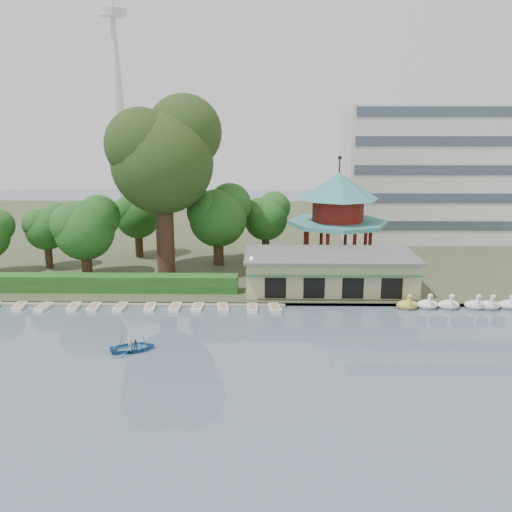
{
  "coord_description": "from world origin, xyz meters",
  "views": [
    {
      "loc": [
        2.91,
        -38.33,
        19.0
      ],
      "look_at": [
        2.0,
        18.0,
        5.0
      ],
      "focal_mm": 40.0,
      "sensor_mm": 36.0,
      "label": 1
    }
  ],
  "objects_px": {
    "boathouse": "(329,271)",
    "pavilion": "(338,210)",
    "rowboat_with_passengers": "(133,345)",
    "dock": "(120,303)",
    "big_tree": "(164,153)"
  },
  "relations": [
    {
      "from": "rowboat_with_passengers",
      "to": "pavilion",
      "type": "bearing_deg",
      "value": 53.05
    },
    {
      "from": "dock",
      "to": "rowboat_with_passengers",
      "type": "height_order",
      "value": "rowboat_with_passengers"
    },
    {
      "from": "pavilion",
      "to": "rowboat_with_passengers",
      "type": "bearing_deg",
      "value": -126.95
    },
    {
      "from": "pavilion",
      "to": "big_tree",
      "type": "height_order",
      "value": "big_tree"
    },
    {
      "from": "big_tree",
      "to": "rowboat_with_passengers",
      "type": "distance_m",
      "value": 26.82
    },
    {
      "from": "boathouse",
      "to": "rowboat_with_passengers",
      "type": "xyz_separation_m",
      "value": [
        -17.99,
        -16.55,
        -1.84
      ]
    },
    {
      "from": "rowboat_with_passengers",
      "to": "big_tree",
      "type": "bearing_deg",
      "value": 92.13
    },
    {
      "from": "dock",
      "to": "pavilion",
      "type": "xyz_separation_m",
      "value": [
        24.0,
        14.8,
        7.36
      ]
    },
    {
      "from": "boathouse",
      "to": "pavilion",
      "type": "height_order",
      "value": "pavilion"
    },
    {
      "from": "dock",
      "to": "pavilion",
      "type": "relative_size",
      "value": 2.52
    },
    {
      "from": "rowboat_with_passengers",
      "to": "dock",
      "type": "bearing_deg",
      "value": 108.81
    },
    {
      "from": "pavilion",
      "to": "rowboat_with_passengers",
      "type": "distance_m",
      "value": 33.97
    },
    {
      "from": "dock",
      "to": "pavilion",
      "type": "distance_m",
      "value": 29.14
    },
    {
      "from": "boathouse",
      "to": "pavilion",
      "type": "bearing_deg",
      "value": 78.72
    },
    {
      "from": "dock",
      "to": "rowboat_with_passengers",
      "type": "xyz_separation_m",
      "value": [
        4.01,
        -11.77,
        0.41
      ]
    }
  ]
}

